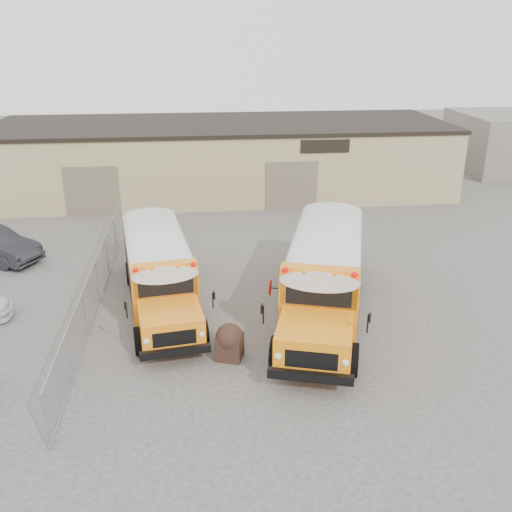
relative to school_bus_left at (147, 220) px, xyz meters
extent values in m
plane|color=#494643|center=(4.33, -8.67, -1.64)|extent=(120.00, 120.00, 0.00)
cube|color=tan|center=(4.33, 11.33, 0.61)|extent=(30.00, 10.00, 4.50)
cube|color=black|center=(4.33, 11.33, 2.91)|extent=(30.20, 10.20, 0.25)
cube|color=black|center=(10.33, 6.31, 2.26)|extent=(3.00, 0.08, 0.80)
cube|color=#6E654E|center=(-3.67, 6.31, -0.14)|extent=(3.20, 0.08, 3.00)
cube|color=#6E654E|center=(8.33, 6.31, -0.14)|extent=(3.20, 0.08, 3.00)
cylinder|color=#92959A|center=(-1.67, -14.67, -0.74)|extent=(0.07, 0.07, 1.80)
cylinder|color=#92959A|center=(-1.67, -11.67, -0.74)|extent=(0.07, 0.07, 1.80)
cylinder|color=#92959A|center=(-1.67, -8.67, -0.74)|extent=(0.07, 0.07, 1.80)
cylinder|color=#92959A|center=(-1.67, -5.67, -0.74)|extent=(0.07, 0.07, 1.80)
cylinder|color=#92959A|center=(-1.67, -2.67, -0.74)|extent=(0.07, 0.07, 1.80)
cylinder|color=#92959A|center=(-1.67, 0.33, -0.74)|extent=(0.07, 0.07, 1.80)
cylinder|color=#92959A|center=(-1.67, 3.33, -0.74)|extent=(0.07, 0.07, 1.80)
cylinder|color=#92959A|center=(-1.67, -5.67, 0.14)|extent=(0.05, 18.00, 0.05)
cylinder|color=#92959A|center=(-1.67, -5.67, -1.59)|extent=(0.05, 18.00, 0.05)
cube|color=#92959A|center=(-1.67, -5.67, -0.74)|extent=(0.02, 18.00, 1.70)
cube|color=orange|center=(-0.06, 0.41, -0.17)|extent=(3.41, 7.52, 1.96)
cube|color=orange|center=(0.62, -4.21, -0.59)|extent=(2.38, 2.38, 1.10)
cube|color=black|center=(0.46, -3.15, 0.38)|extent=(1.94, 0.34, 0.72)
cube|color=silver|center=(-0.06, 0.41, 0.96)|extent=(3.42, 7.60, 0.38)
cube|color=orange|center=(0.43, -2.94, 0.98)|extent=(2.38, 0.81, 0.34)
sphere|color=#E50705|center=(-0.53, -3.30, 1.10)|extent=(0.19, 0.19, 0.19)
sphere|color=#E50705|center=(1.45, -3.01, 1.10)|extent=(0.19, 0.19, 0.19)
sphere|color=orange|center=(0.02, -3.22, 1.10)|extent=(0.19, 0.19, 0.19)
sphere|color=orange|center=(0.91, -3.09, 1.10)|extent=(0.19, 0.19, 0.19)
cube|color=black|center=(0.78, -5.32, -1.03)|extent=(2.34, 0.55, 0.27)
cube|color=black|center=(-0.60, 4.06, -1.03)|extent=(2.34, 0.53, 0.27)
cube|color=black|center=(-0.06, 0.41, -0.24)|extent=(3.43, 7.38, 0.06)
cube|color=black|center=(-0.10, 0.70, 0.38)|extent=(3.28, 6.39, 0.59)
cylinder|color=black|center=(-0.52, -4.27, -1.14)|extent=(0.41, 1.02, 0.99)
cylinder|color=black|center=(1.73, -3.94, -1.14)|extent=(0.41, 1.02, 0.99)
cylinder|color=black|center=(-1.39, 1.68, -1.14)|extent=(0.41, 1.02, 0.99)
cylinder|color=black|center=(0.85, 2.01, -1.14)|extent=(0.41, 1.02, 0.99)
cube|color=orange|center=(9.34, -0.57, 0.01)|extent=(4.85, 8.55, 2.19)
cube|color=orange|center=(7.87, -5.60, -0.47)|extent=(2.92, 2.92, 1.23)
cube|color=black|center=(8.21, -4.45, 0.63)|extent=(2.12, 0.68, 0.80)
cube|color=silver|center=(9.34, -0.57, 1.27)|extent=(4.87, 8.64, 0.43)
cube|color=orange|center=(8.28, -4.22, 1.30)|extent=(2.67, 1.25, 0.39)
sphere|color=#E50705|center=(7.13, -4.14, 1.43)|extent=(0.21, 0.21, 0.21)
sphere|color=#E50705|center=(9.29, -4.77, 1.43)|extent=(0.21, 0.21, 0.21)
sphere|color=orange|center=(7.72, -4.31, 1.43)|extent=(0.21, 0.21, 0.21)
sphere|color=orange|center=(8.69, -4.59, 1.43)|extent=(0.21, 0.21, 0.21)
cube|color=black|center=(7.52, -6.81, -0.95)|extent=(2.58, 0.96, 0.30)
cube|color=black|center=(10.50, 3.39, -0.95)|extent=(2.58, 0.94, 0.30)
cube|color=black|center=(9.34, -0.57, -0.07)|extent=(4.85, 8.41, 0.06)
cube|color=black|center=(9.43, -0.26, 0.63)|extent=(4.52, 7.33, 0.66)
cylinder|color=black|center=(6.68, -5.13, -1.08)|extent=(0.60, 1.15, 1.11)
cylinder|color=black|center=(9.13, -5.85, -1.08)|extent=(0.60, 1.15, 1.11)
cylinder|color=black|center=(8.58, 1.35, -1.08)|extent=(0.60, 1.15, 1.11)
cylinder|color=black|center=(11.02, 0.63, -1.08)|extent=(0.60, 1.15, 1.11)
cylinder|color=#BF0505|center=(6.82, -2.73, 0.15)|extent=(0.20, 0.58, 0.60)
cube|color=black|center=(3.42, -10.56, -1.21)|extent=(1.05, 0.99, 0.85)
sphere|color=black|center=(3.42, -10.56, -0.83)|extent=(0.94, 0.94, 0.94)
camera|label=1|loc=(2.50, -27.37, 8.81)|focal=40.00mm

